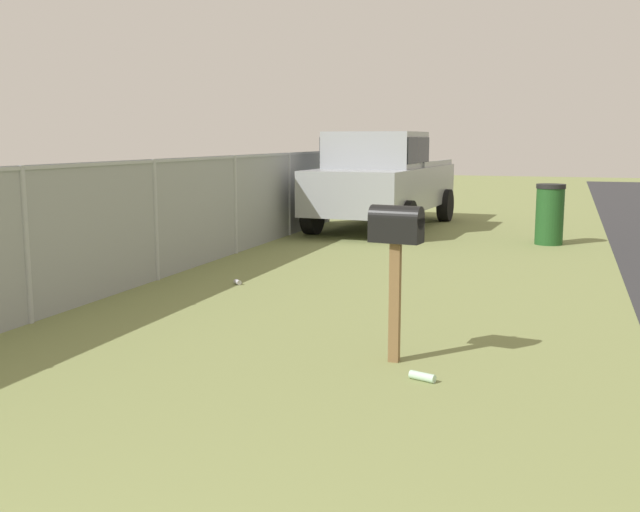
% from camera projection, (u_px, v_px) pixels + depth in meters
% --- Properties ---
extents(mailbox, '(0.26, 0.47, 1.38)m').
position_uv_depth(mailbox, '(396.00, 238.00, 6.33)').
color(mailbox, brown).
rests_on(mailbox, ground).
extents(pickup_truck, '(5.35, 2.50, 2.09)m').
position_uv_depth(pickup_truck, '(382.00, 178.00, 16.08)').
color(pickup_truck, '#93999E').
rests_on(pickup_truck, ground).
extents(trash_bin, '(0.53, 0.53, 1.12)m').
position_uv_depth(trash_bin, '(550.00, 214.00, 13.64)').
color(trash_bin, '#1E4C1E').
rests_on(trash_bin, ground).
extents(fence_section, '(15.48, 0.07, 1.67)m').
position_uv_depth(fence_section, '(155.00, 215.00, 10.12)').
color(fence_section, '#9EA3A8').
rests_on(fence_section, ground).
extents(litter_bottle_midfield_a, '(0.14, 0.23, 0.07)m').
position_uv_depth(litter_bottle_midfield_a, '(422.00, 377.00, 5.97)').
color(litter_bottle_midfield_a, '#B2D8BF').
rests_on(litter_bottle_midfield_a, ground).
extents(litter_can_near_hydrant, '(0.13, 0.13, 0.07)m').
position_uv_depth(litter_can_near_hydrant, '(238.00, 282.00, 9.93)').
color(litter_can_near_hydrant, silver).
rests_on(litter_can_near_hydrant, ground).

